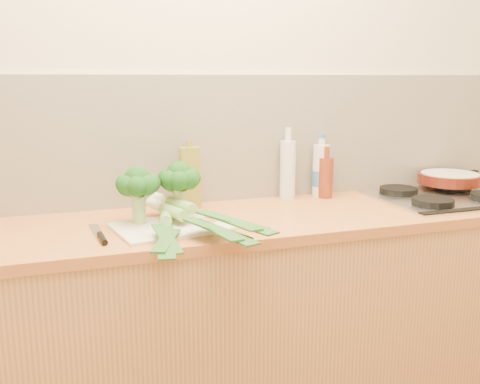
{
  "coord_description": "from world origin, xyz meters",
  "views": [
    {
      "loc": [
        -0.57,
        -0.7,
        1.43
      ],
      "look_at": [
        0.03,
        1.1,
        1.02
      ],
      "focal_mm": 40.0,
      "sensor_mm": 36.0,
      "label": 1
    }
  ],
  "objects_px": {
    "chefs_knife": "(101,236)",
    "chopping_board": "(171,227)",
    "skillet": "(450,178)",
    "gas_hob": "(444,196)"
  },
  "relations": [
    {
      "from": "chefs_knife",
      "to": "chopping_board",
      "type": "bearing_deg",
      "value": 5.68
    },
    {
      "from": "chopping_board",
      "to": "chefs_knife",
      "type": "bearing_deg",
      "value": 179.58
    },
    {
      "from": "chopping_board",
      "to": "skillet",
      "type": "bearing_deg",
      "value": -2.12
    },
    {
      "from": "chopping_board",
      "to": "chefs_knife",
      "type": "height_order",
      "value": "chefs_knife"
    },
    {
      "from": "gas_hob",
      "to": "skillet",
      "type": "height_order",
      "value": "skillet"
    },
    {
      "from": "gas_hob",
      "to": "chefs_knife",
      "type": "bearing_deg",
      "value": -175.31
    },
    {
      "from": "skillet",
      "to": "chopping_board",
      "type": "bearing_deg",
      "value": 164.58
    },
    {
      "from": "gas_hob",
      "to": "skillet",
      "type": "distance_m",
      "value": 0.2
    },
    {
      "from": "chefs_knife",
      "to": "skillet",
      "type": "xyz_separation_m",
      "value": [
        1.63,
        0.25,
        0.06
      ]
    },
    {
      "from": "chefs_knife",
      "to": "skillet",
      "type": "distance_m",
      "value": 1.65
    }
  ]
}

